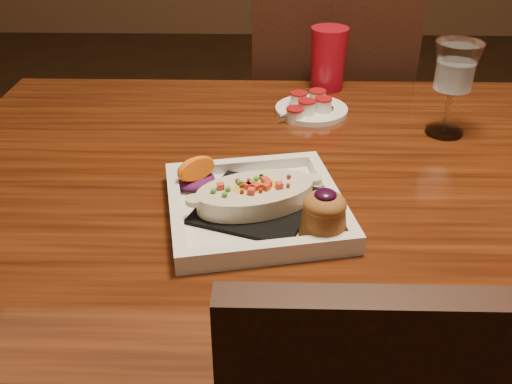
{
  "coord_description": "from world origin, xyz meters",
  "views": [
    {
      "loc": [
        -0.16,
        -0.84,
        1.22
      ],
      "look_at": [
        -0.18,
        -0.09,
        0.77
      ],
      "focal_mm": 40.0,
      "sensor_mm": 36.0,
      "label": 1
    }
  ],
  "objects_px": {
    "table": "(356,222)",
    "saucer": "(311,107)",
    "plate": "(263,203)",
    "red_tumbler": "(328,59)",
    "goblet": "(455,72)",
    "chair_far": "(324,140)"
  },
  "relations": [
    {
      "from": "goblet",
      "to": "red_tumbler",
      "type": "xyz_separation_m",
      "value": [
        -0.21,
        0.23,
        -0.05
      ]
    },
    {
      "from": "goblet",
      "to": "red_tumbler",
      "type": "bearing_deg",
      "value": 131.65
    },
    {
      "from": "saucer",
      "to": "red_tumbler",
      "type": "distance_m",
      "value": 0.16
    },
    {
      "from": "plate",
      "to": "red_tumbler",
      "type": "bearing_deg",
      "value": 63.91
    },
    {
      "from": "table",
      "to": "goblet",
      "type": "bearing_deg",
      "value": 42.64
    },
    {
      "from": "red_tumbler",
      "to": "table",
      "type": "bearing_deg",
      "value": -86.19
    },
    {
      "from": "chair_far",
      "to": "red_tumbler",
      "type": "relative_size",
      "value": 6.68
    },
    {
      "from": "chair_far",
      "to": "red_tumbler",
      "type": "height_order",
      "value": "chair_far"
    },
    {
      "from": "saucer",
      "to": "goblet",
      "type": "bearing_deg",
      "value": -20.33
    },
    {
      "from": "chair_far",
      "to": "plate",
      "type": "xyz_separation_m",
      "value": [
        -0.17,
        -0.76,
        0.27
      ]
    },
    {
      "from": "red_tumbler",
      "to": "goblet",
      "type": "bearing_deg",
      "value": -48.35
    },
    {
      "from": "table",
      "to": "plate",
      "type": "distance_m",
      "value": 0.24
    },
    {
      "from": "table",
      "to": "saucer",
      "type": "relative_size",
      "value": 9.98
    },
    {
      "from": "goblet",
      "to": "red_tumbler",
      "type": "distance_m",
      "value": 0.32
    },
    {
      "from": "plate",
      "to": "goblet",
      "type": "distance_m",
      "value": 0.47
    },
    {
      "from": "plate",
      "to": "red_tumbler",
      "type": "xyz_separation_m",
      "value": [
        0.14,
        0.53,
        0.05
      ]
    },
    {
      "from": "goblet",
      "to": "saucer",
      "type": "xyz_separation_m",
      "value": [
        -0.25,
        0.09,
        -0.11
      ]
    },
    {
      "from": "table",
      "to": "saucer",
      "type": "height_order",
      "value": "saucer"
    },
    {
      "from": "red_tumbler",
      "to": "plate",
      "type": "bearing_deg",
      "value": -104.57
    },
    {
      "from": "plate",
      "to": "saucer",
      "type": "distance_m",
      "value": 0.4
    },
    {
      "from": "chair_far",
      "to": "goblet",
      "type": "height_order",
      "value": "chair_far"
    },
    {
      "from": "plate",
      "to": "saucer",
      "type": "bearing_deg",
      "value": 64.91
    }
  ]
}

